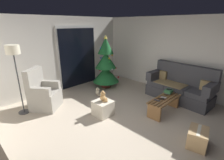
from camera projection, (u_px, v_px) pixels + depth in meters
name	position (u px, v px, depth m)	size (l,w,h in m)	color
ground_plane	(121.00, 125.00, 3.92)	(7.00, 7.00, 0.00)	#B2A38E
wall_back	(53.00, 55.00, 5.55)	(5.72, 0.12, 2.50)	silver
wall_right	(180.00, 56.00, 5.44)	(0.12, 6.00, 2.50)	silver
patio_door_frame	(78.00, 56.00, 6.18)	(1.60, 0.02, 2.20)	silver
patio_door_glass	(79.00, 58.00, 6.19)	(1.50, 0.02, 2.10)	black
couch	(180.00, 87.00, 5.13)	(0.89, 1.98, 1.08)	#3D3D42
coffee_table	(164.00, 103.00, 4.39)	(1.10, 0.40, 0.41)	olive
remote_silver	(164.00, 97.00, 4.38)	(0.04, 0.16, 0.02)	#ADADB2
remote_black	(161.00, 99.00, 4.29)	(0.04, 0.16, 0.02)	black
remote_graphite	(157.00, 100.00, 4.21)	(0.04, 0.16, 0.02)	#333338
book_stack	(168.00, 92.00, 4.62)	(0.24, 0.20, 0.11)	#4C4C51
cell_phone	(169.00, 89.00, 4.61)	(0.07, 0.14, 0.01)	black
christmas_tree	(106.00, 65.00, 6.01)	(0.95, 0.95, 1.88)	#4C1E19
armchair	(43.00, 94.00, 4.61)	(0.96, 0.96, 1.13)	gray
floor_lamp	(14.00, 57.00, 3.99)	(0.32, 0.32, 1.78)	#2D2D30
ottoman	(103.00, 108.00, 4.30)	(0.44, 0.44, 0.39)	beige
teddy_bear_honey	(103.00, 97.00, 4.20)	(0.22, 0.21, 0.29)	tan
teddy_bear_cream_by_tree	(98.00, 92.00, 5.49)	(0.22, 0.21, 0.29)	beige
cardboard_box_taped_mid_floor	(198.00, 138.00, 3.21)	(0.52, 0.43, 0.35)	tan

